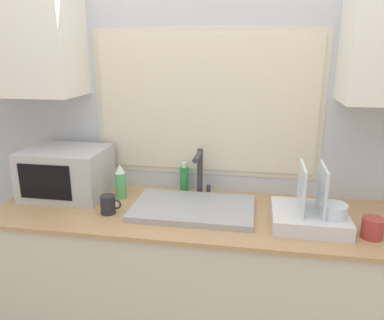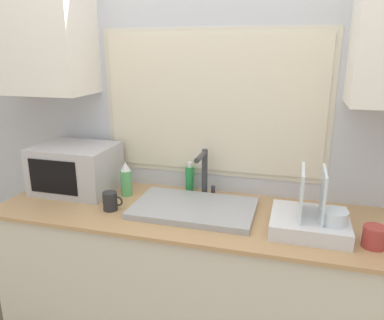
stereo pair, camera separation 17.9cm
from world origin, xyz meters
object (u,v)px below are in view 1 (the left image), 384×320
Objects in this scene: spray_bottle at (120,182)px; microwave at (67,172)px; faucet at (200,169)px; soap_bottle at (184,179)px; dish_rack at (311,214)px; mug_near_sink at (108,205)px.

microwave is at bearing -178.68° from spray_bottle.
soap_bottle is at bearing 150.33° from faucet.
dish_rack is (1.30, -0.16, -0.08)m from microwave.
dish_rack is 1.75× the size of spray_bottle.
microwave is at bearing -172.27° from faucet.
soap_bottle is (-0.66, 0.32, 0.02)m from dish_rack.
faucet is 0.44m from spray_bottle.
spray_bottle is 0.36m from soap_bottle.
soap_bottle is (0.64, 0.16, -0.05)m from microwave.
microwave reaches higher than mug_near_sink.
dish_rack reaches higher than faucet.
mug_near_sink is at bearing -131.49° from soap_bottle.
microwave is at bearing -166.20° from soap_bottle.
faucet is 0.53m from mug_near_sink.
soap_bottle is at bearing 24.51° from spray_bottle.
faucet is at bearing 7.73° from microwave.
microwave is 0.66m from soap_bottle.
faucet reaches higher than mug_near_sink.
faucet is 1.51× the size of soap_bottle.
faucet is at bearing 155.05° from dish_rack.
spray_bottle is 0.21m from mug_near_sink.
spray_bottle is 1.10× the size of soap_bottle.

